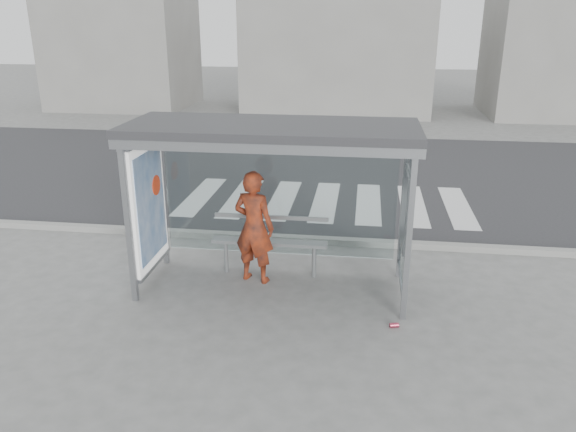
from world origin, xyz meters
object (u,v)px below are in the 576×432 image
at_px(bus_shelter, 248,165).
at_px(person, 254,227).
at_px(bench, 270,242).
at_px(soda_can, 394,325).

distance_m(bus_shelter, person, 1.08).
bearing_deg(person, bench, -112.61).
bearing_deg(soda_can, bus_shelter, 155.27).
bearing_deg(person, soda_can, 166.94).
height_order(bus_shelter, soda_can, bus_shelter).
height_order(person, soda_can, person).
distance_m(person, bench, 0.48).
bearing_deg(bus_shelter, person, 77.97).
xyz_separation_m(bench, soda_can, (2.00, -1.47, -0.55)).
bearing_deg(person, bus_shelter, 93.70).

